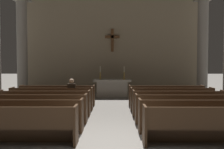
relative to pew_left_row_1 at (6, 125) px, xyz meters
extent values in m
plane|color=gray|center=(2.49, 0.04, -0.48)|extent=(80.00, 80.00, 0.00)
cube|color=#422B19|center=(0.00, 0.04, -0.05)|extent=(3.27, 0.40, 0.05)
cube|color=#422B19|center=(0.00, -0.19, 0.22)|extent=(3.27, 0.05, 0.50)
cube|color=#422B19|center=(0.00, 0.22, -0.28)|extent=(3.27, 0.04, 0.40)
cube|color=#422B19|center=(1.67, 0.02, 0.00)|extent=(0.06, 0.50, 0.95)
cube|color=#422B19|center=(0.00, 1.14, -0.05)|extent=(3.27, 0.40, 0.05)
cube|color=#422B19|center=(0.00, 0.91, 0.22)|extent=(3.27, 0.05, 0.50)
cube|color=#422B19|center=(0.00, 1.32, -0.28)|extent=(3.27, 0.04, 0.40)
cube|color=#422B19|center=(1.67, 1.12, 0.00)|extent=(0.06, 0.50, 0.95)
cube|color=#422B19|center=(0.00, 2.23, -0.05)|extent=(3.27, 0.40, 0.05)
cube|color=#422B19|center=(0.00, 2.01, 0.22)|extent=(3.27, 0.05, 0.50)
cube|color=#422B19|center=(0.00, 2.41, -0.28)|extent=(3.27, 0.04, 0.40)
cube|color=#422B19|center=(1.67, 2.21, 0.00)|extent=(0.06, 0.50, 0.95)
cube|color=#422B19|center=(0.00, 3.33, -0.05)|extent=(3.27, 0.40, 0.05)
cube|color=#422B19|center=(0.00, 3.10, 0.22)|extent=(3.27, 0.05, 0.50)
cube|color=#422B19|center=(0.00, 3.51, -0.28)|extent=(3.27, 0.04, 0.40)
cube|color=#422B19|center=(1.67, 3.31, 0.00)|extent=(0.06, 0.50, 0.95)
cube|color=#422B19|center=(-1.67, 3.31, 0.00)|extent=(0.06, 0.50, 0.95)
cube|color=#422B19|center=(0.00, 4.42, -0.05)|extent=(3.27, 0.40, 0.05)
cube|color=#422B19|center=(0.00, 4.20, 0.22)|extent=(3.27, 0.05, 0.50)
cube|color=#422B19|center=(0.00, 4.60, -0.28)|extent=(3.27, 0.04, 0.40)
cube|color=#422B19|center=(1.67, 4.40, 0.00)|extent=(0.06, 0.50, 0.95)
cube|color=#422B19|center=(-1.67, 4.40, 0.00)|extent=(0.06, 0.50, 0.95)
cube|color=#422B19|center=(0.00, 5.52, -0.05)|extent=(3.27, 0.40, 0.05)
cube|color=#422B19|center=(0.00, 5.29, 0.22)|extent=(3.27, 0.05, 0.50)
cube|color=#422B19|center=(0.00, 5.70, -0.28)|extent=(3.27, 0.04, 0.40)
cube|color=#422B19|center=(1.67, 5.50, 0.00)|extent=(0.06, 0.50, 0.95)
cube|color=#422B19|center=(-1.67, 5.50, 0.00)|extent=(0.06, 0.50, 0.95)
cube|color=#422B19|center=(4.98, 0.04, -0.05)|extent=(3.27, 0.40, 0.05)
cube|color=#422B19|center=(4.98, -0.19, 0.22)|extent=(3.27, 0.05, 0.50)
cube|color=#422B19|center=(4.98, 0.22, -0.28)|extent=(3.27, 0.04, 0.40)
cube|color=#422B19|center=(3.31, 0.02, 0.00)|extent=(0.06, 0.50, 0.95)
cube|color=#422B19|center=(4.98, 1.14, -0.05)|extent=(3.27, 0.40, 0.05)
cube|color=#422B19|center=(4.98, 0.91, 0.22)|extent=(3.27, 0.05, 0.50)
cube|color=#422B19|center=(4.98, 1.32, -0.28)|extent=(3.27, 0.04, 0.40)
cube|color=#422B19|center=(3.31, 1.12, 0.00)|extent=(0.06, 0.50, 0.95)
cube|color=#422B19|center=(4.98, 2.23, -0.05)|extent=(3.27, 0.40, 0.05)
cube|color=#422B19|center=(4.98, 2.01, 0.22)|extent=(3.27, 0.05, 0.50)
cube|color=#422B19|center=(4.98, 2.41, -0.28)|extent=(3.27, 0.04, 0.40)
cube|color=#422B19|center=(3.31, 2.21, 0.00)|extent=(0.06, 0.50, 0.95)
cube|color=#422B19|center=(4.98, 3.33, -0.05)|extent=(3.27, 0.40, 0.05)
cube|color=#422B19|center=(4.98, 3.10, 0.22)|extent=(3.27, 0.05, 0.50)
cube|color=#422B19|center=(4.98, 3.51, -0.28)|extent=(3.27, 0.04, 0.40)
cube|color=#422B19|center=(3.31, 3.31, 0.00)|extent=(0.06, 0.50, 0.95)
cube|color=#422B19|center=(6.64, 3.31, 0.00)|extent=(0.06, 0.50, 0.95)
cube|color=#422B19|center=(4.98, 4.42, -0.05)|extent=(3.27, 0.40, 0.05)
cube|color=#422B19|center=(4.98, 4.20, 0.22)|extent=(3.27, 0.05, 0.50)
cube|color=#422B19|center=(4.98, 4.60, -0.28)|extent=(3.27, 0.04, 0.40)
cube|color=#422B19|center=(3.31, 4.40, 0.00)|extent=(0.06, 0.50, 0.95)
cube|color=#422B19|center=(6.64, 4.40, 0.00)|extent=(0.06, 0.50, 0.95)
cube|color=#422B19|center=(4.98, 5.52, -0.05)|extent=(3.27, 0.40, 0.05)
cube|color=#422B19|center=(4.98, 5.29, 0.22)|extent=(3.27, 0.05, 0.50)
cube|color=#422B19|center=(4.98, 5.70, -0.28)|extent=(3.27, 0.04, 0.40)
cube|color=#422B19|center=(3.31, 5.50, 0.00)|extent=(0.06, 0.50, 0.95)
cube|color=#422B19|center=(6.64, 5.50, 0.00)|extent=(0.06, 0.50, 0.95)
cube|color=gray|center=(-2.87, 8.93, -0.38)|extent=(0.87, 0.87, 0.20)
cylinder|color=gray|center=(-2.87, 8.93, 2.35)|extent=(0.62, 0.62, 5.66)
cube|color=gray|center=(7.85, 8.93, -0.38)|extent=(0.87, 0.87, 0.20)
cylinder|color=gray|center=(7.85, 8.93, 2.35)|extent=(0.62, 0.62, 5.66)
cube|color=#A8A399|center=(2.49, 8.64, -0.04)|extent=(1.76, 0.72, 0.88)
cube|color=#A8A399|center=(2.49, 8.64, 0.46)|extent=(2.20, 0.90, 0.12)
cube|color=silver|center=(2.49, 8.64, 0.53)|extent=(2.09, 0.86, 0.01)
cylinder|color=#B79338|center=(1.79, 8.64, 0.54)|extent=(0.16, 0.16, 0.02)
cylinder|color=#B79338|center=(1.79, 8.64, 0.74)|extent=(0.07, 0.07, 0.42)
cylinder|color=silver|center=(1.79, 8.64, 1.13)|extent=(0.04, 0.04, 0.35)
cylinder|color=#B79338|center=(3.19, 8.64, 0.54)|extent=(0.16, 0.16, 0.02)
cylinder|color=#B79338|center=(3.19, 8.64, 0.74)|extent=(0.07, 0.07, 0.42)
cylinder|color=silver|center=(3.19, 8.64, 1.13)|extent=(0.04, 0.04, 0.35)
cube|color=gray|center=(2.49, 10.71, 2.67)|extent=(11.71, 0.25, 6.29)
cube|color=brown|center=(2.49, 10.49, 2.98)|extent=(0.18, 0.18, 1.49)
cube|color=brown|center=(2.49, 10.49, 3.20)|extent=(0.95, 0.18, 0.18)
cube|color=#26262B|center=(0.84, 4.60, -0.25)|extent=(0.24, 0.14, 0.45)
cube|color=#26262B|center=(0.84, 4.47, 0.03)|extent=(0.28, 0.36, 0.12)
cube|color=#2D2319|center=(0.84, 4.34, 0.36)|extent=(0.32, 0.20, 0.54)
sphere|color=beige|center=(0.84, 4.34, 0.74)|extent=(0.20, 0.20, 0.20)
camera|label=1|loc=(2.57, -5.82, 1.48)|focal=39.71mm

